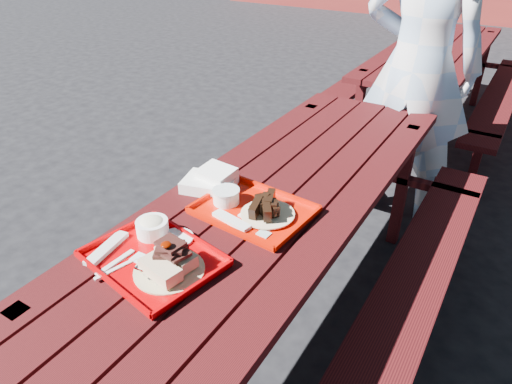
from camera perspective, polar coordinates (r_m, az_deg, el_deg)
ground at (r=2.33m, az=2.01°, el=-15.89°), size 60.00×60.00×0.00m
picnic_table_near at (r=1.96m, az=2.31°, el=-4.60°), size 1.41×2.40×0.75m
picnic_table_far at (r=4.42m, az=21.15°, el=14.02°), size 1.41×2.40×0.75m
near_tray at (r=1.51m, az=-12.23°, el=-7.27°), size 0.47×0.39×0.13m
far_tray at (r=1.70m, az=-0.60°, el=-2.05°), size 0.44×0.35×0.07m
white_cloth at (r=1.86m, az=-5.58°, el=1.38°), size 0.24×0.20×0.08m
person at (r=2.91m, az=19.66°, el=14.55°), size 0.70×0.47×1.92m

